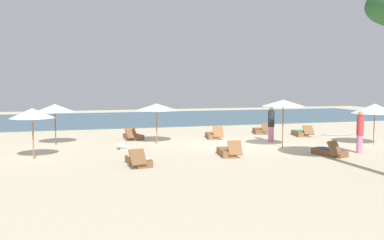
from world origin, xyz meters
name	(u,v)px	position (x,y,z in m)	size (l,w,h in m)	color
ground_plane	(235,144)	(0.00, 0.00, 0.00)	(60.00, 60.00, 0.00)	beige
ocean_water	(164,118)	(0.00, 17.00, 0.03)	(48.00, 16.00, 0.06)	#3D6075
umbrella_0	(55,108)	(-8.88, 2.41, 1.89)	(2.02, 2.02, 2.09)	brown
umbrella_1	(32,113)	(-9.60, -1.53, 1.91)	(1.79, 1.79, 2.11)	olive
umbrella_2	(375,109)	(6.73, -2.17, 1.86)	(2.29, 2.29, 2.10)	brown
umbrella_3	(283,103)	(1.80, -1.69, 2.18)	(2.04, 2.04, 2.35)	brown
umbrella_4	(157,107)	(-3.81, 1.48, 1.91)	(2.27, 2.27, 2.09)	olive
lounger_0	(227,152)	(-1.62, -3.04, 0.17)	(0.83, 1.72, 0.73)	brown
lounger_1	(138,161)	(-5.64, -4.02, 0.18)	(0.90, 1.75, 0.72)	brown
lounger_2	(330,152)	(2.64, -4.31, 0.18)	(1.09, 1.75, 0.73)	brown
lounger_3	(133,136)	(-4.77, 3.39, 0.17)	(1.09, 1.79, 0.69)	brown
lounger_4	(259,131)	(3.27, 3.91, 0.17)	(1.07, 1.80, 0.67)	brown
lounger_5	(300,133)	(5.08, 2.07, 0.18)	(0.96, 1.79, 0.67)	brown
lounger_6	(213,135)	(-0.35, 2.52, 0.17)	(0.87, 1.71, 0.74)	brown
person_0	(271,124)	(2.18, 0.25, 0.96)	(0.49, 0.49, 1.89)	#D17299
person_1	(360,132)	(4.35, -4.06, 0.97)	(0.37, 0.37, 1.88)	#D17299
dog	(121,146)	(-5.85, 0.02, 0.17)	(0.54, 0.66, 0.31)	silver
surfboard	(337,134)	(7.49, 1.86, 0.04)	(2.02, 0.90, 0.07)	silver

